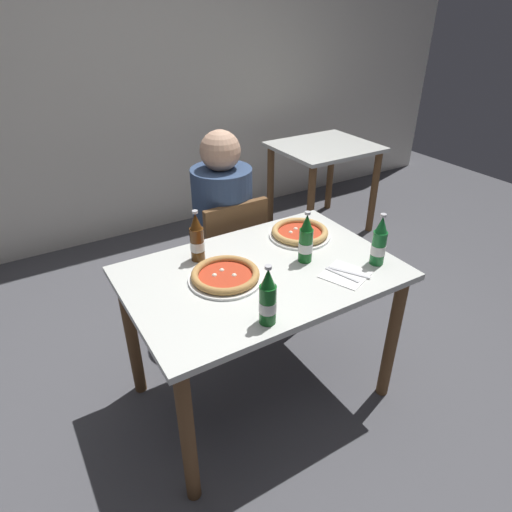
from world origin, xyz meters
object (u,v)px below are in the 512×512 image
(beer_bottle_extra, at_px, (268,299))
(beer_bottle_center, at_px, (379,243))
(pizza_marinara_far, at_px, (300,233))
(pizza_margherita_near, at_px, (225,276))
(dining_table_background, at_px, (323,164))
(beer_bottle_left, at_px, (306,241))
(diner_seated, at_px, (224,237))
(dining_table_main, at_px, (262,292))
(napkin_with_cutlery, at_px, (345,274))
(beer_bottle_right, at_px, (197,240))
(chair_behind_table, at_px, (228,255))

(beer_bottle_extra, bearing_deg, beer_bottle_center, 8.76)
(pizza_marinara_far, bearing_deg, pizza_margherita_near, -162.58)
(dining_table_background, xyz_separation_m, beer_bottle_left, (-1.26, -1.41, 0.26))
(diner_seated, height_order, pizza_marinara_far, diner_seated)
(diner_seated, xyz_separation_m, beer_bottle_center, (0.33, -0.88, 0.27))
(beer_bottle_left, relative_size, beer_bottle_center, 1.00)
(diner_seated, relative_size, dining_table_background, 1.51)
(dining_table_main, relative_size, dining_table_background, 1.50)
(diner_seated, relative_size, pizza_marinara_far, 3.90)
(beer_bottle_center, height_order, beer_bottle_extra, same)
(beer_bottle_extra, distance_m, napkin_with_cutlery, 0.49)
(dining_table_background, height_order, napkin_with_cutlery, napkin_with_cutlery)
(pizza_marinara_far, bearing_deg, dining_table_main, -152.15)
(pizza_marinara_far, height_order, beer_bottle_right, beer_bottle_right)
(dining_table_main, bearing_deg, pizza_margherita_near, 173.97)
(dining_table_background, relative_size, beer_bottle_center, 3.24)
(pizza_margherita_near, bearing_deg, chair_behind_table, 61.50)
(beer_bottle_right, distance_m, napkin_with_cutlery, 0.68)
(beer_bottle_center, relative_size, beer_bottle_right, 1.00)
(beer_bottle_right, bearing_deg, dining_table_main, -49.89)
(chair_behind_table, distance_m, beer_bottle_left, 0.74)
(diner_seated, xyz_separation_m, beer_bottle_right, (-0.35, -0.42, 0.27))
(dining_table_background, xyz_separation_m, pizza_margherita_near, (-1.65, -1.37, 0.18))
(beer_bottle_right, bearing_deg, dining_table_background, 34.40)
(chair_behind_table, distance_m, diner_seated, 0.11)
(dining_table_background, distance_m, pizza_margherita_near, 2.15)
(chair_behind_table, bearing_deg, pizza_marinara_far, 113.81)
(chair_behind_table, distance_m, beer_bottle_center, 0.97)
(chair_behind_table, xyz_separation_m, dining_table_background, (1.33, 0.78, 0.11))
(chair_behind_table, relative_size, napkin_with_cutlery, 3.62)
(dining_table_background, height_order, pizza_marinara_far, pizza_marinara_far)
(beer_bottle_left, height_order, beer_bottle_right, same)
(pizza_marinara_far, relative_size, beer_bottle_extra, 1.25)
(beer_bottle_right, xyz_separation_m, beer_bottle_extra, (0.03, -0.56, 0.00))
(beer_bottle_center, bearing_deg, napkin_with_cutlery, -178.60)
(napkin_with_cutlery, bearing_deg, beer_bottle_extra, -168.36)
(diner_seated, bearing_deg, beer_bottle_extra, -108.19)
(napkin_with_cutlery, bearing_deg, chair_behind_table, 99.98)
(chair_behind_table, height_order, beer_bottle_right, beer_bottle_right)
(pizza_margherita_near, height_order, napkin_with_cutlery, pizza_margherita_near)
(pizza_marinara_far, height_order, napkin_with_cutlery, pizza_marinara_far)
(dining_table_main, distance_m, dining_table_background, 2.03)
(diner_seated, relative_size, beer_bottle_extra, 4.89)
(pizza_margherita_near, bearing_deg, napkin_with_cutlery, -27.20)
(dining_table_background, bearing_deg, dining_table_main, -136.83)
(diner_seated, xyz_separation_m, pizza_margherita_near, (-0.32, -0.64, 0.19))
(chair_behind_table, relative_size, beer_bottle_right, 3.44)
(chair_behind_table, relative_size, beer_bottle_extra, 3.44)
(chair_behind_table, bearing_deg, diner_seated, -89.99)
(dining_table_main, xyz_separation_m, napkin_with_cutlery, (0.29, -0.22, 0.12))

